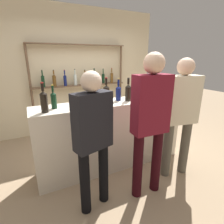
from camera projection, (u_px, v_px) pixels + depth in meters
ground_plane at (112, 163)px, 2.96m from camera, size 16.00×16.00×0.00m
bar_counter at (112, 134)px, 2.80m from camera, size 2.34×0.51×1.07m
back_wall at (78, 71)px, 4.14m from camera, size 3.94×0.12×2.80m
back_shelf at (80, 76)px, 4.01m from camera, size 2.18×0.18×2.00m
counter_bottle_0 at (128, 92)px, 2.67m from camera, size 0.09×0.09×0.35m
counter_bottle_1 at (54, 100)px, 2.27m from camera, size 0.07×0.07×0.31m
counter_bottle_2 at (44, 101)px, 2.10m from camera, size 0.09×0.09×0.37m
counter_bottle_3 at (171, 88)px, 2.94m from camera, size 0.09×0.09×0.36m
counter_bottle_4 at (106, 93)px, 2.58m from camera, size 0.09×0.09×0.37m
counter_bottle_5 at (118, 92)px, 2.70m from camera, size 0.08×0.08×0.34m
wine_glass at (162, 88)px, 3.01m from camera, size 0.08×0.08×0.18m
ice_bucket at (146, 92)px, 2.85m from camera, size 0.24×0.24×0.21m
customer_left at (93, 134)px, 1.85m from camera, size 0.44×0.28×1.60m
customer_center at (150, 117)px, 2.03m from camera, size 0.45×0.23×1.77m
customer_right at (181, 111)px, 2.43m from camera, size 0.50×0.29×1.71m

